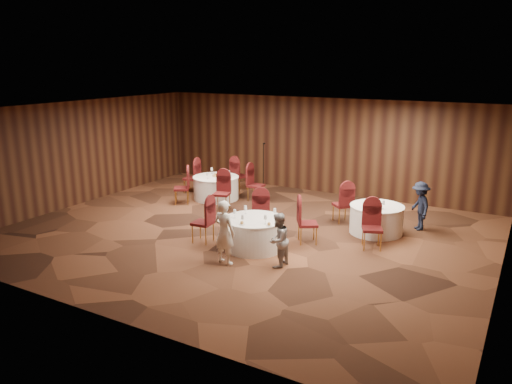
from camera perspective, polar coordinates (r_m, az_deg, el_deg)
The scene contains 15 objects.
ground at distance 13.07m, azimuth -1.20°, elevation -4.75°, with size 12.00×12.00×0.00m, color black.
room_shell at distance 12.55m, azimuth -1.25°, elevation 3.73°, with size 12.00×12.00×12.00m.
table_main at distance 11.96m, azimuth -0.20°, elevation -4.72°, with size 1.45×1.45×0.74m.
table_left at distance 16.28m, azimuth -4.59°, elevation 0.51°, with size 1.49×1.49×0.74m.
table_right at distance 13.38m, azimuth 13.59°, elevation -3.02°, with size 1.39×1.39×0.74m.
chairs_main at distance 12.60m, azimuth 0.11°, elevation -3.11°, with size 2.93×2.14×1.00m.
chairs_left at distance 16.25m, azimuth -4.35°, elevation 0.94°, with size 2.97×3.06×1.00m.
chairs_right at distance 13.13m, azimuth 11.40°, elevation -2.66°, with size 2.03×2.31×1.00m.
tabletop_main at distance 11.66m, azimuth 0.18°, elevation -2.81°, with size 1.09×1.07×0.22m.
tabletop_left at distance 16.18m, azimuth -4.60°, elevation 2.04°, with size 0.84×0.75×0.22m.
tabletop_right at distance 12.98m, azimuth 14.37°, elevation -1.20°, with size 0.08×0.08×0.22m.
mic_stand at distance 17.16m, azimuth 0.84°, elevation 1.72°, with size 0.24×0.24×1.68m.
woman_a at distance 10.99m, azimuth -3.62°, elevation -4.61°, with size 0.53×0.35×1.45m, color white.
woman_b at distance 10.85m, azimuth 2.54°, elevation -5.52°, with size 0.59×0.46×1.21m, color #9E9DA2.
man_c at distance 13.87m, azimuth 18.23°, elevation -1.53°, with size 0.84×0.48×1.30m, color black.
Camera 1 is at (6.32, -10.58, 4.35)m, focal length 35.00 mm.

